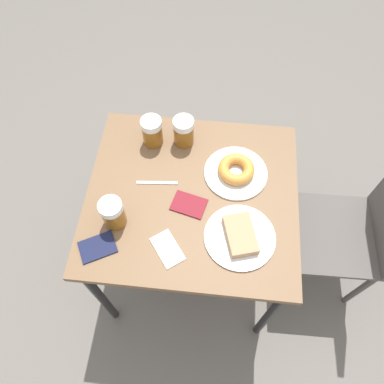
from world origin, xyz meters
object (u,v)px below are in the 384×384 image
at_px(passport_far_edge, 189,205).
at_px(beer_mug_left, 113,213).
at_px(beer_mug_right, 184,131).
at_px(plate_with_cake, 240,236).
at_px(passport_near_edge, 98,247).
at_px(chair, 368,226).
at_px(napkin_folded, 167,249).
at_px(fork, 157,183).
at_px(plate_with_donut, 236,171).
at_px(beer_mug_center, 152,131).

bearing_deg(passport_far_edge, beer_mug_left, -70.05).
bearing_deg(beer_mug_right, passport_far_edge, 10.03).
xyz_separation_m(plate_with_cake, beer_mug_right, (-0.41, -0.25, 0.05)).
height_order(passport_near_edge, passport_far_edge, same).
bearing_deg(chair, napkin_folded, -73.06).
height_order(beer_mug_left, napkin_folded, beer_mug_left).
height_order(plate_with_cake, napkin_folded, plate_with_cake).
bearing_deg(passport_near_edge, napkin_folded, 94.54).
bearing_deg(fork, napkin_folded, 16.21).
relative_size(napkin_folded, passport_near_edge, 1.00).
distance_m(beer_mug_right, passport_near_edge, 0.56).
distance_m(napkin_folded, passport_near_edge, 0.25).
height_order(plate_with_donut, passport_near_edge, plate_with_donut).
height_order(plate_with_cake, beer_mug_center, beer_mug_center).
relative_size(beer_mug_right, fork, 0.80).
distance_m(plate_with_donut, fork, 0.31).
bearing_deg(napkin_folded, beer_mug_center, -165.36).
bearing_deg(passport_near_edge, chair, 105.14).
relative_size(beer_mug_right, passport_far_edge, 0.90).
bearing_deg(fork, passport_near_edge, -30.64).
bearing_deg(chair, fork, -91.25).
distance_m(beer_mug_left, passport_near_edge, 0.13).
distance_m(plate_with_donut, beer_mug_left, 0.50).
distance_m(fork, passport_far_edge, 0.16).
bearing_deg(plate_with_cake, beer_mug_left, -92.42).
bearing_deg(beer_mug_center, chair, 77.93).
distance_m(beer_mug_right, napkin_folded, 0.48).
height_order(plate_with_cake, beer_mug_left, beer_mug_left).
xyz_separation_m(plate_with_cake, plate_with_donut, (-0.27, -0.03, 0.01)).
xyz_separation_m(beer_mug_left, napkin_folded, (0.09, 0.20, -0.06)).
xyz_separation_m(beer_mug_right, napkin_folded, (0.48, -0.00, -0.06)).
distance_m(napkin_folded, passport_far_edge, 0.19).
distance_m(beer_mug_right, passport_far_edge, 0.31).
bearing_deg(napkin_folded, plate_with_cake, 105.41).
distance_m(beer_mug_center, passport_far_edge, 0.34).
distance_m(plate_with_donut, napkin_folded, 0.41).
xyz_separation_m(beer_mug_right, fork, (0.21, -0.08, -0.06)).
bearing_deg(beer_mug_center, beer_mug_right, 95.98).
xyz_separation_m(chair, fork, (0.00, -0.89, 0.20)).
bearing_deg(beer_mug_right, plate_with_donut, 58.08).
xyz_separation_m(beer_mug_left, fork, (-0.18, 0.13, -0.06)).
relative_size(plate_with_donut, beer_mug_left, 1.94).
bearing_deg(chair, plate_with_cake, -71.83).
relative_size(passport_near_edge, passport_far_edge, 1.06).
distance_m(chair, passport_near_edge, 1.12).
bearing_deg(passport_far_edge, plate_with_donut, 133.22).
distance_m(passport_near_edge, passport_far_edge, 0.37).
bearing_deg(plate_with_cake, beer_mug_right, -148.82).
distance_m(chair, plate_with_donut, 0.63).
xyz_separation_m(chair, beer_mug_right, (-0.21, -0.81, 0.27)).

